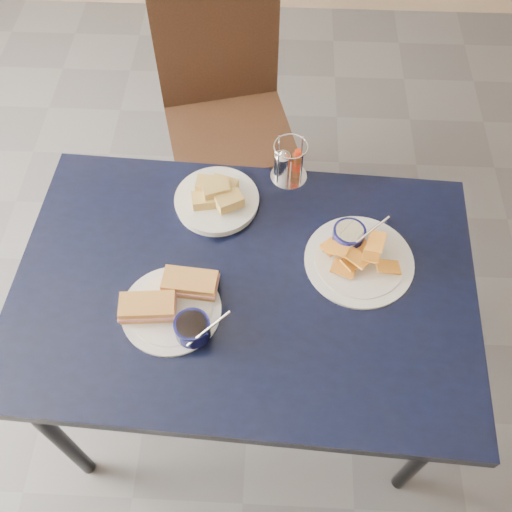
{
  "coord_description": "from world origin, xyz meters",
  "views": [
    {
      "loc": [
        0.06,
        -0.66,
        2.06
      ],
      "look_at": [
        0.02,
        0.15,
        0.82
      ],
      "focal_mm": 40.0,
      "sensor_mm": 36.0,
      "label": 1
    }
  ],
  "objects_px": {
    "dining_table": "(245,294)",
    "plantain_plate": "(356,252)",
    "chair_far": "(231,101)",
    "condiment_caddy": "(288,164)",
    "sandwich_plate": "(174,306)",
    "bread_basket": "(217,198)"
  },
  "relations": [
    {
      "from": "sandwich_plate",
      "to": "plantain_plate",
      "type": "xyz_separation_m",
      "value": [
        0.47,
        0.19,
        -0.01
      ]
    },
    {
      "from": "sandwich_plate",
      "to": "bread_basket",
      "type": "distance_m",
      "value": 0.37
    },
    {
      "from": "chair_far",
      "to": "plantain_plate",
      "type": "height_order",
      "value": "chair_far"
    },
    {
      "from": "dining_table",
      "to": "bread_basket",
      "type": "height_order",
      "value": "bread_basket"
    },
    {
      "from": "sandwich_plate",
      "to": "condiment_caddy",
      "type": "distance_m",
      "value": 0.55
    },
    {
      "from": "sandwich_plate",
      "to": "chair_far",
      "type": "bearing_deg",
      "value": 86.37
    },
    {
      "from": "chair_far",
      "to": "bread_basket",
      "type": "height_order",
      "value": "chair_far"
    },
    {
      "from": "plantain_plate",
      "to": "condiment_caddy",
      "type": "relative_size",
      "value": 2.2
    },
    {
      "from": "plantain_plate",
      "to": "condiment_caddy",
      "type": "bearing_deg",
      "value": 124.39
    },
    {
      "from": "dining_table",
      "to": "plantain_plate",
      "type": "height_order",
      "value": "plantain_plate"
    },
    {
      "from": "sandwich_plate",
      "to": "plantain_plate",
      "type": "bearing_deg",
      "value": 22.07
    },
    {
      "from": "chair_far",
      "to": "condiment_caddy",
      "type": "bearing_deg",
      "value": -68.15
    },
    {
      "from": "dining_table",
      "to": "sandwich_plate",
      "type": "distance_m",
      "value": 0.22
    },
    {
      "from": "dining_table",
      "to": "chair_far",
      "type": "distance_m",
      "value": 0.93
    },
    {
      "from": "dining_table",
      "to": "chair_far",
      "type": "bearing_deg",
      "value": 96.72
    },
    {
      "from": "sandwich_plate",
      "to": "condiment_caddy",
      "type": "height_order",
      "value": "condiment_caddy"
    },
    {
      "from": "chair_far",
      "to": "sandwich_plate",
      "type": "relative_size",
      "value": 3.31
    },
    {
      "from": "sandwich_plate",
      "to": "bread_basket",
      "type": "height_order",
      "value": "sandwich_plate"
    },
    {
      "from": "chair_far",
      "to": "plantain_plate",
      "type": "relative_size",
      "value": 3.27
    },
    {
      "from": "dining_table",
      "to": "chair_far",
      "type": "relative_size",
      "value": 1.3
    },
    {
      "from": "dining_table",
      "to": "sandwich_plate",
      "type": "xyz_separation_m",
      "value": [
        -0.17,
        -0.09,
        0.09
      ]
    },
    {
      "from": "condiment_caddy",
      "to": "bread_basket",
      "type": "bearing_deg",
      "value": -150.7
    }
  ]
}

